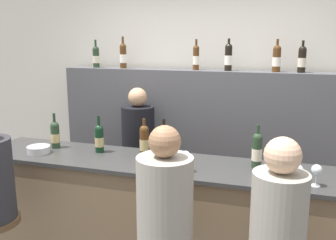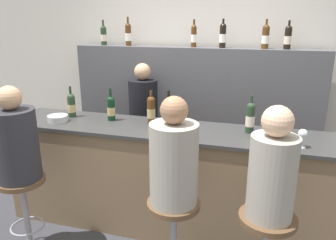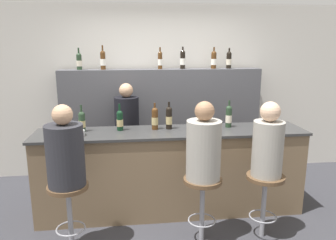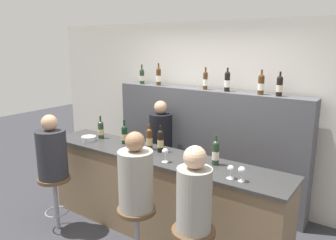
{
  "view_description": "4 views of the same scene",
  "coord_description": "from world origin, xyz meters",
  "px_view_note": "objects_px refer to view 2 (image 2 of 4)",
  "views": [
    {
      "loc": [
        0.89,
        -2.37,
        1.97
      ],
      "look_at": [
        0.04,
        0.29,
        1.36
      ],
      "focal_mm": 40.0,
      "sensor_mm": 36.0,
      "label": 1
    },
    {
      "loc": [
        0.78,
        -2.4,
        1.96
      ],
      "look_at": [
        0.03,
        0.19,
        1.13
      ],
      "focal_mm": 35.0,
      "sensor_mm": 36.0,
      "label": 2
    },
    {
      "loc": [
        -0.47,
        -3.38,
        2.01
      ],
      "look_at": [
        -0.04,
        0.31,
        1.15
      ],
      "focal_mm": 35.0,
      "sensor_mm": 36.0,
      "label": 3
    },
    {
      "loc": [
        2.2,
        -2.62,
        2.29
      ],
      "look_at": [
        0.18,
        0.26,
        1.46
      ],
      "focal_mm": 35.0,
      "sensor_mm": 36.0,
      "label": 4
    }
  ],
  "objects_px": {
    "wine_bottle_counter_1": "(111,108)",
    "bar_stool_left": "(23,194)",
    "wine_bottle_backbar_2": "(194,36)",
    "metal_bowl": "(58,118)",
    "wine_bottle_counter_2": "(151,110)",
    "wine_glass_0": "(189,123)",
    "wine_bottle_backbar_1": "(128,34)",
    "bar_stool_middle": "(173,219)",
    "wine_bottle_counter_3": "(169,111)",
    "wine_bottle_counter_4": "(250,117)",
    "wine_bottle_counter_0": "(71,105)",
    "guest_seated_middle": "(174,159)",
    "wine_bottle_backbar_4": "(266,36)",
    "guest_seated_left": "(15,141)",
    "wine_bottle_backbar_0": "(104,35)",
    "guest_seated_right": "(273,171)",
    "wine_bottle_backbar_3": "(223,35)",
    "wine_bottle_backbar_5": "(288,37)",
    "bar_stool_right": "(266,235)",
    "wine_glass_2": "(303,134)",
    "wine_glass_1": "(287,134)"
  },
  "relations": [
    {
      "from": "wine_bottle_counter_2",
      "to": "guest_seated_left",
      "type": "xyz_separation_m",
      "value": [
        -0.9,
        -0.75,
        -0.13
      ]
    },
    {
      "from": "wine_bottle_counter_4",
      "to": "metal_bowl",
      "type": "relative_size",
      "value": 1.72
    },
    {
      "from": "wine_bottle_counter_0",
      "to": "wine_bottle_counter_2",
      "type": "height_order",
      "value": "wine_bottle_counter_2"
    },
    {
      "from": "wine_bottle_counter_0",
      "to": "wine_bottle_backbar_0",
      "type": "bearing_deg",
      "value": 97.7
    },
    {
      "from": "wine_bottle_counter_4",
      "to": "wine_glass_0",
      "type": "xyz_separation_m",
      "value": [
        -0.48,
        -0.25,
        -0.02
      ]
    },
    {
      "from": "wine_bottle_counter_1",
      "to": "wine_bottle_backbar_5",
      "type": "height_order",
      "value": "wine_bottle_backbar_5"
    },
    {
      "from": "wine_bottle_backbar_0",
      "to": "wine_bottle_backbar_1",
      "type": "bearing_deg",
      "value": 0.0
    },
    {
      "from": "metal_bowl",
      "to": "bar_stool_right",
      "type": "bearing_deg",
      "value": -15.99
    },
    {
      "from": "wine_glass_1",
      "to": "bar_stool_right",
      "type": "distance_m",
      "value": 0.77
    },
    {
      "from": "wine_bottle_counter_0",
      "to": "metal_bowl",
      "type": "height_order",
      "value": "wine_bottle_counter_0"
    },
    {
      "from": "wine_bottle_counter_1",
      "to": "wine_glass_2",
      "type": "height_order",
      "value": "wine_bottle_counter_1"
    },
    {
      "from": "wine_bottle_counter_1",
      "to": "wine_glass_1",
      "type": "bearing_deg",
      "value": -8.86
    },
    {
      "from": "bar_stool_middle",
      "to": "wine_bottle_counter_3",
      "type": "bearing_deg",
      "value": 108.68
    },
    {
      "from": "wine_bottle_counter_0",
      "to": "wine_bottle_backbar_4",
      "type": "relative_size",
      "value": 0.99
    },
    {
      "from": "wine_bottle_backbar_4",
      "to": "metal_bowl",
      "type": "xyz_separation_m",
      "value": [
        -1.86,
        -1.25,
        -0.73
      ]
    },
    {
      "from": "wine_bottle_counter_4",
      "to": "guest_seated_middle",
      "type": "bearing_deg",
      "value": -122.57
    },
    {
      "from": "bar_stool_left",
      "to": "bar_stool_right",
      "type": "height_order",
      "value": "same"
    },
    {
      "from": "wine_bottle_counter_1",
      "to": "guest_seated_middle",
      "type": "xyz_separation_m",
      "value": [
        0.83,
        -0.75,
        -0.12
      ]
    },
    {
      "from": "wine_bottle_counter_4",
      "to": "metal_bowl",
      "type": "distance_m",
      "value": 1.8
    },
    {
      "from": "wine_bottle_backbar_2",
      "to": "bar_stool_middle",
      "type": "relative_size",
      "value": 0.45
    },
    {
      "from": "wine_bottle_backbar_0",
      "to": "guest_seated_right",
      "type": "distance_m",
      "value": 2.85
    },
    {
      "from": "wine_bottle_backbar_1",
      "to": "wine_bottle_backbar_2",
      "type": "relative_size",
      "value": 1.09
    },
    {
      "from": "wine_bottle_counter_1",
      "to": "wine_glass_0",
      "type": "xyz_separation_m",
      "value": [
        0.82,
        -0.25,
        -0.01
      ]
    },
    {
      "from": "wine_bottle_backbar_0",
      "to": "wine_bottle_backbar_3",
      "type": "height_order",
      "value": "wine_bottle_backbar_3"
    },
    {
      "from": "wine_bottle_backbar_1",
      "to": "wine_glass_1",
      "type": "bearing_deg",
      "value": -35.6
    },
    {
      "from": "wine_bottle_counter_2",
      "to": "wine_glass_0",
      "type": "bearing_deg",
      "value": -30.95
    },
    {
      "from": "wine_bottle_counter_1",
      "to": "wine_bottle_backbar_1",
      "type": "bearing_deg",
      "value": 102.89
    },
    {
      "from": "wine_bottle_backbar_2",
      "to": "wine_bottle_counter_4",
      "type": "bearing_deg",
      "value": -55.63
    },
    {
      "from": "wine_glass_0",
      "to": "guest_seated_middle",
      "type": "height_order",
      "value": "guest_seated_middle"
    },
    {
      "from": "wine_bottle_counter_3",
      "to": "guest_seated_left",
      "type": "xyz_separation_m",
      "value": [
        -1.07,
        -0.75,
        -0.14
      ]
    },
    {
      "from": "bar_stool_middle",
      "to": "guest_seated_middle",
      "type": "distance_m",
      "value": 0.48
    },
    {
      "from": "metal_bowl",
      "to": "guest_seated_left",
      "type": "relative_size",
      "value": 0.24
    },
    {
      "from": "wine_bottle_backbar_4",
      "to": "guest_seated_middle",
      "type": "bearing_deg",
      "value": -106.77
    },
    {
      "from": "wine_glass_0",
      "to": "wine_glass_2",
      "type": "bearing_deg",
      "value": -0.0
    },
    {
      "from": "wine_bottle_counter_0",
      "to": "bar_stool_left",
      "type": "height_order",
      "value": "wine_bottle_counter_0"
    },
    {
      "from": "wine_bottle_counter_3",
      "to": "guest_seated_middle",
      "type": "xyz_separation_m",
      "value": [
        0.25,
        -0.75,
        -0.13
      ]
    },
    {
      "from": "wine_bottle_counter_0",
      "to": "wine_bottle_backbar_1",
      "type": "relative_size",
      "value": 0.91
    },
    {
      "from": "bar_stool_left",
      "to": "wine_bottle_backbar_4",
      "type": "bearing_deg",
      "value": 44.14
    },
    {
      "from": "wine_bottle_backbar_1",
      "to": "guest_seated_middle",
      "type": "height_order",
      "value": "wine_bottle_backbar_1"
    },
    {
      "from": "wine_bottle_counter_2",
      "to": "wine_bottle_backbar_5",
      "type": "distance_m",
      "value": 1.72
    },
    {
      "from": "bar_stool_middle",
      "to": "guest_seated_middle",
      "type": "xyz_separation_m",
      "value": [
        0.0,
        -0.0,
        0.48
      ]
    },
    {
      "from": "wine_bottle_counter_2",
      "to": "guest_seated_left",
      "type": "bearing_deg",
      "value": -140.41
    },
    {
      "from": "wine_bottle_backbar_1",
      "to": "guest_seated_left",
      "type": "distance_m",
      "value": 1.99
    },
    {
      "from": "wine_bottle_backbar_5",
      "to": "bar_stool_right",
      "type": "distance_m",
      "value": 2.2
    },
    {
      "from": "wine_bottle_counter_1",
      "to": "bar_stool_left",
      "type": "xyz_separation_m",
      "value": [
        -0.49,
        -0.75,
        -0.6
      ]
    },
    {
      "from": "wine_bottle_backbar_1",
      "to": "metal_bowl",
      "type": "distance_m",
      "value": 1.47
    },
    {
      "from": "wine_bottle_backbar_3",
      "to": "wine_bottle_backbar_4",
      "type": "bearing_deg",
      "value": 0.0
    },
    {
      "from": "wine_bottle_backbar_2",
      "to": "metal_bowl",
      "type": "bearing_deg",
      "value": -130.11
    },
    {
      "from": "bar_stool_middle",
      "to": "guest_seated_right",
      "type": "height_order",
      "value": "guest_seated_right"
    },
    {
      "from": "wine_bottle_counter_3",
      "to": "wine_glass_2",
      "type": "relative_size",
      "value": 2.23
    }
  ]
}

